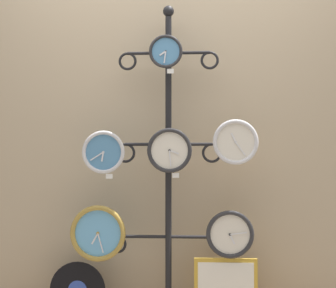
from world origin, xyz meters
TOP-DOWN VIEW (x-y plane):
  - shop_wall at (0.00, 0.57)m, footprint 4.40×0.04m
  - display_stand at (0.00, 0.41)m, footprint 0.73×0.36m
  - clock_top_center at (-0.01, 0.32)m, footprint 0.20×0.04m
  - clock_middle_left at (-0.38, 0.30)m, footprint 0.26×0.04m
  - clock_middle_center at (0.01, 0.32)m, footprint 0.27×0.04m
  - clock_middle_right at (0.40, 0.32)m, footprint 0.27×0.04m
  - clock_bottom_left at (-0.41, 0.29)m, footprint 0.33×0.04m
  - clock_bottom_right at (0.37, 0.33)m, footprint 0.28×0.04m
  - price_tag_upper at (0.02, 0.32)m, footprint 0.04×0.00m
  - price_tag_mid at (-0.34, 0.30)m, footprint 0.04×0.00m
  - price_tag_lower at (0.05, 0.32)m, footprint 0.04×0.00m

SIDE VIEW (x-z plane):
  - clock_bottom_right at x=0.37m, z-range 0.44..0.72m
  - clock_bottom_left at x=-0.41m, z-range 0.42..0.75m
  - display_stand at x=0.00m, z-range -0.27..1.69m
  - price_tag_mid at x=-0.34m, z-range 0.90..0.93m
  - price_tag_lower at x=0.05m, z-range 0.91..0.93m
  - clock_middle_left at x=-0.38m, z-range 0.93..1.18m
  - clock_middle_center at x=0.01m, z-range 0.93..1.20m
  - clock_middle_right at x=0.40m, z-range 0.98..1.25m
  - shop_wall at x=0.00m, z-range 0.00..2.80m
  - price_tag_upper at x=0.02m, z-range 1.53..1.55m
  - clock_top_center at x=-0.01m, z-range 1.56..1.76m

